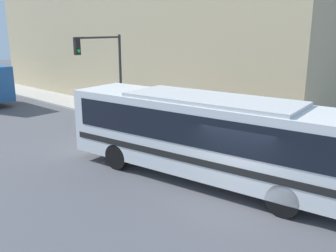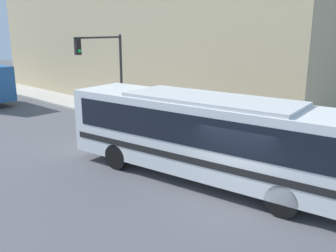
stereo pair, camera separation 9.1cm
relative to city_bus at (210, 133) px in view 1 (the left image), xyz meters
The scene contains 8 objects.
ground_plane 2.75m from the city_bus, 119.15° to the right, with size 120.00×120.00×0.00m, color #515156.
sidewalk 18.94m from the city_bus, 74.99° to the left, with size 2.76×70.00×0.13m.
building_facade 17.03m from the city_bus, 56.49° to the left, with size 6.00×29.56×9.43m.
city_bus is the anchor object (origin of this frame).
fire_hydrant 4.37m from the city_bus, ahead, with size 0.21×0.28×0.71m.
traffic_light_pole 10.54m from the city_bus, 72.67° to the left, with size 3.28×0.35×5.00m.
pedestrian_near_corner 12.15m from the city_bus, 63.71° to the left, with size 0.34×0.34×1.60m.
pedestrian_mid_block 12.72m from the city_bus, 65.23° to the left, with size 0.34×0.34×1.66m.
Camera 1 is at (-9.65, -5.90, 5.55)m, focal length 40.00 mm.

